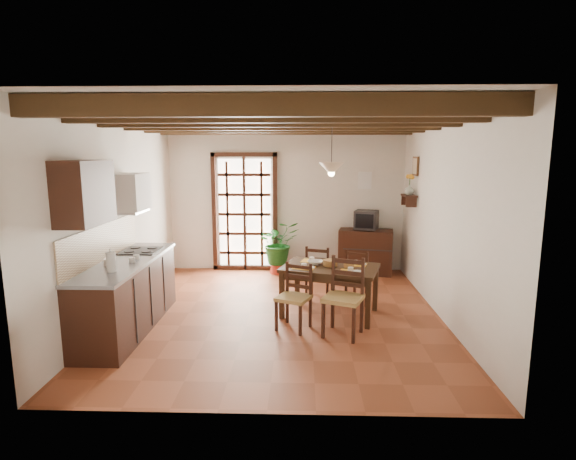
{
  "coord_description": "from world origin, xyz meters",
  "views": [
    {
      "loc": [
        0.3,
        -6.13,
        2.29
      ],
      "look_at": [
        0.1,
        0.4,
        1.15
      ],
      "focal_mm": 28.0,
      "sensor_mm": 36.0,
      "label": 1
    }
  ],
  "objects_px": {
    "chair_near_left": "(294,309)",
    "chair_far_right": "(360,285)",
    "chair_near_right": "(343,312)",
    "chair_far_left": "(319,281)",
    "kitchen_counter": "(128,294)",
    "dining_table": "(330,273)",
    "sideboard": "(365,252)",
    "potted_plant": "(279,244)",
    "crt_tv": "(366,220)",
    "pendant_lamp": "(331,167)"
  },
  "relations": [
    {
      "from": "chair_near_left",
      "to": "chair_far_right",
      "type": "relative_size",
      "value": 1.02
    },
    {
      "from": "chair_near_right",
      "to": "chair_far_left",
      "type": "height_order",
      "value": "chair_near_right"
    },
    {
      "from": "kitchen_counter",
      "to": "dining_table",
      "type": "relative_size",
      "value": 1.52
    },
    {
      "from": "dining_table",
      "to": "chair_near_left",
      "type": "height_order",
      "value": "chair_near_left"
    },
    {
      "from": "chair_far_left",
      "to": "sideboard",
      "type": "relative_size",
      "value": 0.86
    },
    {
      "from": "chair_near_right",
      "to": "potted_plant",
      "type": "height_order",
      "value": "potted_plant"
    },
    {
      "from": "chair_far_right",
      "to": "chair_near_left",
      "type": "bearing_deg",
      "value": 78.71
    },
    {
      "from": "dining_table",
      "to": "chair_far_left",
      "type": "xyz_separation_m",
      "value": [
        -0.12,
        0.73,
        -0.35
      ]
    },
    {
      "from": "chair_near_left",
      "to": "sideboard",
      "type": "relative_size",
      "value": 0.86
    },
    {
      "from": "chair_near_left",
      "to": "potted_plant",
      "type": "height_order",
      "value": "potted_plant"
    },
    {
      "from": "sideboard",
      "to": "crt_tv",
      "type": "xyz_separation_m",
      "value": [
        0.0,
        -0.01,
        0.61
      ]
    },
    {
      "from": "chair_near_right",
      "to": "pendant_lamp",
      "type": "distance_m",
      "value": 1.96
    },
    {
      "from": "chair_far_right",
      "to": "sideboard",
      "type": "xyz_separation_m",
      "value": [
        0.31,
        1.68,
        0.16
      ]
    },
    {
      "from": "potted_plant",
      "to": "pendant_lamp",
      "type": "relative_size",
      "value": 2.54
    },
    {
      "from": "dining_table",
      "to": "potted_plant",
      "type": "height_order",
      "value": "potted_plant"
    },
    {
      "from": "pendant_lamp",
      "to": "chair_near_left",
      "type": "bearing_deg",
      "value": -127.74
    },
    {
      "from": "sideboard",
      "to": "pendant_lamp",
      "type": "relative_size",
      "value": 1.18
    },
    {
      "from": "kitchen_counter",
      "to": "chair_near_left",
      "type": "distance_m",
      "value": 2.17
    },
    {
      "from": "chair_near_right",
      "to": "chair_far_left",
      "type": "bearing_deg",
      "value": 121.89
    },
    {
      "from": "kitchen_counter",
      "to": "dining_table",
      "type": "bearing_deg",
      "value": 12.77
    },
    {
      "from": "crt_tv",
      "to": "sideboard",
      "type": "bearing_deg",
      "value": 108.9
    },
    {
      "from": "chair_far_right",
      "to": "potted_plant",
      "type": "height_order",
      "value": "potted_plant"
    },
    {
      "from": "chair_far_left",
      "to": "chair_near_left",
      "type": "bearing_deg",
      "value": 90.35
    },
    {
      "from": "dining_table",
      "to": "crt_tv",
      "type": "bearing_deg",
      "value": 86.54
    },
    {
      "from": "kitchen_counter",
      "to": "chair_near_left",
      "type": "bearing_deg",
      "value": 1.55
    },
    {
      "from": "crt_tv",
      "to": "chair_near_right",
      "type": "bearing_deg",
      "value": -84.18
    },
    {
      "from": "kitchen_counter",
      "to": "pendant_lamp",
      "type": "relative_size",
      "value": 2.66
    },
    {
      "from": "chair_far_left",
      "to": "pendant_lamp",
      "type": "bearing_deg",
      "value": 117.82
    },
    {
      "from": "kitchen_counter",
      "to": "chair_near_left",
      "type": "height_order",
      "value": "kitchen_counter"
    },
    {
      "from": "chair_near_left",
      "to": "pendant_lamp",
      "type": "height_order",
      "value": "pendant_lamp"
    },
    {
      "from": "chair_near_right",
      "to": "chair_far_right",
      "type": "bearing_deg",
      "value": 95.95
    },
    {
      "from": "chair_far_left",
      "to": "sideboard",
      "type": "xyz_separation_m",
      "value": [
        0.93,
        1.49,
        0.15
      ]
    },
    {
      "from": "potted_plant",
      "to": "crt_tv",
      "type": "bearing_deg",
      "value": 0.72
    },
    {
      "from": "chair_near_right",
      "to": "sideboard",
      "type": "xyz_separation_m",
      "value": [
        0.68,
        2.95,
        0.11
      ]
    },
    {
      "from": "chair_far_left",
      "to": "chair_far_right",
      "type": "relative_size",
      "value": 1.02
    },
    {
      "from": "dining_table",
      "to": "crt_tv",
      "type": "height_order",
      "value": "crt_tv"
    },
    {
      "from": "chair_far_left",
      "to": "crt_tv",
      "type": "height_order",
      "value": "crt_tv"
    },
    {
      "from": "chair_far_left",
      "to": "chair_far_right",
      "type": "distance_m",
      "value": 0.65
    },
    {
      "from": "dining_table",
      "to": "chair_near_left",
      "type": "relative_size",
      "value": 1.73
    },
    {
      "from": "chair_near_right",
      "to": "potted_plant",
      "type": "xyz_separation_m",
      "value": [
        -0.96,
        2.92,
        0.26
      ]
    },
    {
      "from": "potted_plant",
      "to": "pendant_lamp",
      "type": "bearing_deg",
      "value": -68.24
    },
    {
      "from": "chair_near_left",
      "to": "chair_far_left",
      "type": "xyz_separation_m",
      "value": [
        0.38,
        1.27,
        -0.0
      ]
    },
    {
      "from": "chair_far_right",
      "to": "sideboard",
      "type": "distance_m",
      "value": 1.71
    },
    {
      "from": "chair_far_left",
      "to": "chair_near_right",
      "type": "bearing_deg",
      "value": 116.42
    },
    {
      "from": "kitchen_counter",
      "to": "crt_tv",
      "type": "bearing_deg",
      "value": 39.1
    },
    {
      "from": "crt_tv",
      "to": "pendant_lamp",
      "type": "height_order",
      "value": "pendant_lamp"
    },
    {
      "from": "chair_far_left",
      "to": "chair_far_right",
      "type": "xyz_separation_m",
      "value": [
        0.62,
        -0.18,
        -0.0
      ]
    },
    {
      "from": "kitchen_counter",
      "to": "chair_far_right",
      "type": "distance_m",
      "value": 3.37
    },
    {
      "from": "kitchen_counter",
      "to": "sideboard",
      "type": "relative_size",
      "value": 2.27
    },
    {
      "from": "kitchen_counter",
      "to": "chair_far_left",
      "type": "height_order",
      "value": "kitchen_counter"
    }
  ]
}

